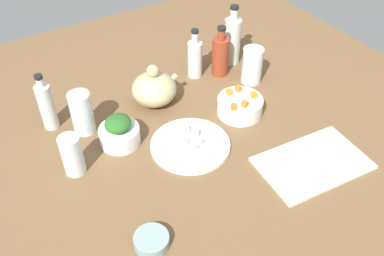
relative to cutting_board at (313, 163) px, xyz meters
The scene contains 31 objects.
tabletop 38.08cm from the cutting_board, 131.50° to the left, with size 190.00×190.00×3.00cm, color brown.
cutting_board is the anchor object (origin of this frame).
plate_tofu 37.77cm from the cutting_board, 136.27° to the left, with size 25.23×25.23×1.20cm, color white.
bowl_greens 60.06cm from the cutting_board, 138.92° to the left, with size 12.80×12.80×5.83cm, color white.
bowl_carrots 31.89cm from the cutting_board, 97.40° to the left, with size 15.53×15.53×5.93cm, color white.
bowl_small_side 54.34cm from the cutting_board, behind, with size 9.05×9.05×3.01cm, color #7F9B98.
teapot 58.53cm from the cutting_board, 116.50° to the left, with size 17.26×15.34×15.49cm.
bottle_0 56.03cm from the cutting_board, 85.84° to the left, with size 6.33×6.33×19.85cm.
bottle_1 85.28cm from the cutting_board, 136.23° to the left, with size 5.00×5.00×20.36cm.
bottle_2 61.93cm from the cutting_board, 78.01° to the left, with size 6.36×6.36×23.93cm.
bottle_3 59.89cm from the cutting_board, 94.73° to the left, with size 5.47×5.47×19.49cm.
drinking_glass_0 73.56cm from the cutting_board, 135.88° to the left, with size 7.15×7.15×14.56cm, color white.
drinking_glass_1 46.71cm from the cutting_board, 76.06° to the left, with size 7.55×7.55×13.75cm, color white.
drinking_glass_2 71.22cm from the cutting_board, 150.33° to the left, with size 6.24×6.24×13.00cm, color white.
carrot_cube_0 30.74cm from the cutting_board, 89.33° to the left, with size 1.80×1.80×1.80cm, color orange.
carrot_cube_1 36.35cm from the cutting_board, 93.08° to the left, with size 1.80×1.80×1.80cm, color orange.
carrot_cube_2 36.89cm from the cutting_board, 98.99° to the left, with size 1.80×1.80×1.80cm, color orange.
carrot_cube_3 29.00cm from the cutting_board, 100.64° to the left, with size 1.80×1.80×1.80cm, color orange.
carrot_cube_4 30.72cm from the cutting_board, 107.82° to the left, with size 1.80×1.80×1.80cm, color orange.
chopped_greens_mound 60.48cm from the cutting_board, 138.92° to the left, with size 8.99×8.24×4.31cm, color #296122.
tofu_cube_0 34.76cm from the cutting_board, 135.56° to the left, with size 2.20×2.20×2.20cm, color white.
tofu_cube_1 40.77cm from the cutting_board, 129.43° to the left, with size 2.20×2.20×2.20cm, color white.
tofu_cube_2 36.58cm from the cutting_board, 141.02° to the left, with size 2.20×2.20×2.20cm, color white.
tofu_cube_3 39.70cm from the cutting_board, 136.49° to the left, with size 2.20×2.20×2.20cm, color #FBE9CE.
tofu_cube_4 36.96cm from the cutting_board, 130.59° to the left, with size 2.20×2.20×2.20cm, color white.
dumpling_0 4.03cm from the cutting_board, 22.48° to the right, with size 4.48×3.95×2.76cm, color beige.
dumpling_1 4.45cm from the cutting_board, 80.62° to the left, with size 4.51×4.28×2.94cm, color beige.
dumpling_2 11.32cm from the cutting_board, 19.82° to the left, with size 4.83×4.40×2.05cm, color beige.
dumpling_3 10.16cm from the cutting_board, 160.82° to the right, with size 5.97×5.65×2.20cm, color beige.
dumpling_4 10.78cm from the cutting_board, 144.85° to the left, with size 4.77×4.60×3.05cm, color beige.
dumpling_5 9.38cm from the cutting_board, 30.45° to the right, with size 5.89×5.14×3.12cm, color beige.
Camera 1 is at (-52.80, -85.28, 95.65)cm, focal length 39.73 mm.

